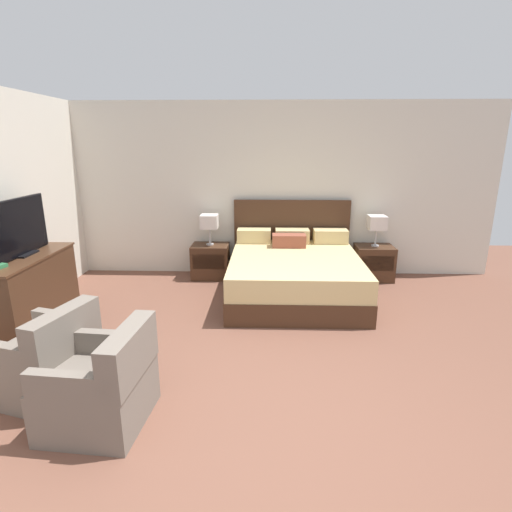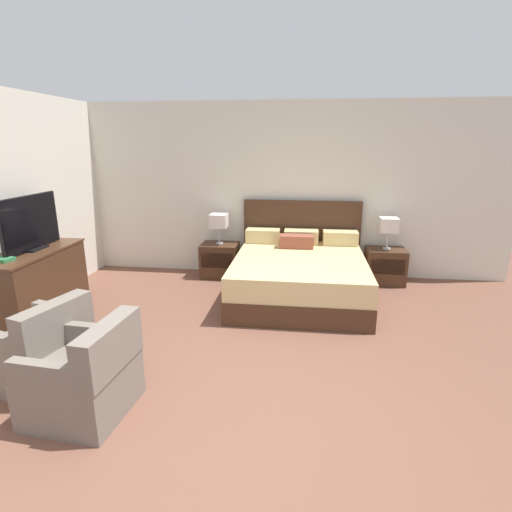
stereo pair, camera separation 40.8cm
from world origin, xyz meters
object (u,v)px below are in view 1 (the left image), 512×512
(table_lamp_right, at_px, (377,223))
(tv, at_px, (20,228))
(table_lamp_left, at_px, (209,222))
(nightstand_right, at_px, (374,263))
(armchair_by_window, at_px, (46,361))
(armchair_companion, at_px, (103,387))
(nightstand_left, at_px, (211,261))
(dresser, at_px, (26,292))
(bed, at_px, (294,273))

(table_lamp_right, bearing_deg, tv, -157.38)
(table_lamp_left, height_order, table_lamp_right, same)
(table_lamp_left, bearing_deg, tv, -134.87)
(nightstand_right, xyz_separation_m, armchair_by_window, (-3.41, -3.00, 0.03))
(table_lamp_right, bearing_deg, armchair_companion, -129.90)
(nightstand_left, distance_m, table_lamp_left, 0.61)
(nightstand_right, bearing_deg, armchair_companion, -129.91)
(tv, bearing_deg, dresser, -92.06)
(table_lamp_right, xyz_separation_m, armchair_companion, (-2.79, -3.34, -0.58))
(nightstand_left, relative_size, armchair_companion, 0.73)
(dresser, bearing_deg, table_lamp_left, 46.23)
(table_lamp_left, relative_size, armchair_companion, 0.60)
(nightstand_left, bearing_deg, armchair_companion, -95.34)
(bed, xyz_separation_m, table_lamp_left, (-1.24, 0.69, 0.55))
(dresser, xyz_separation_m, tv, (0.00, 0.07, 0.70))
(bed, relative_size, dresser, 1.51)
(tv, bearing_deg, bed, 19.70)
(nightstand_right, distance_m, dresser, 4.63)
(nightstand_right, bearing_deg, nightstand_left, 180.00)
(nightstand_left, xyz_separation_m, nightstand_right, (2.48, 0.00, 0.00))
(nightstand_left, distance_m, armchair_by_window, 3.14)
(nightstand_right, height_order, armchair_companion, armchair_companion)
(nightstand_left, distance_m, armchair_companion, 3.35)
(armchair_companion, bearing_deg, table_lamp_left, 84.66)
(bed, xyz_separation_m, dresser, (-3.00, -1.15, 0.12))
(armchair_by_window, relative_size, armchair_companion, 1.11)
(bed, height_order, table_lamp_right, bed)
(table_lamp_left, xyz_separation_m, armchair_by_window, (-0.92, -3.00, -0.58))
(tv, relative_size, armchair_companion, 1.22)
(nightstand_left, relative_size, armchair_by_window, 0.66)
(tv, distance_m, armchair_by_window, 1.71)
(tv, xyz_separation_m, armchair_by_window, (0.83, -1.23, -0.85))
(nightstand_left, distance_m, tv, 2.64)
(tv, bearing_deg, table_lamp_left, 45.13)
(nightstand_left, distance_m, table_lamp_right, 2.55)
(nightstand_right, bearing_deg, table_lamp_right, 90.00)
(tv, xyz_separation_m, armchair_companion, (1.45, -1.57, -0.85))
(dresser, distance_m, tv, 0.71)
(nightstand_right, relative_size, armchair_by_window, 0.66)
(table_lamp_right, height_order, dresser, table_lamp_right)
(nightstand_right, bearing_deg, dresser, -156.59)
(bed, height_order, table_lamp_left, bed)
(nightstand_left, distance_m, dresser, 2.55)
(dresser, xyz_separation_m, armchair_by_window, (0.84, -1.16, -0.14))
(nightstand_right, relative_size, dresser, 0.42)
(bed, bearing_deg, tv, -160.30)
(tv, bearing_deg, armchair_companion, -47.42)
(table_lamp_left, relative_size, dresser, 0.35)
(dresser, bearing_deg, nightstand_right, 23.41)
(tv, bearing_deg, nightstand_left, 45.11)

